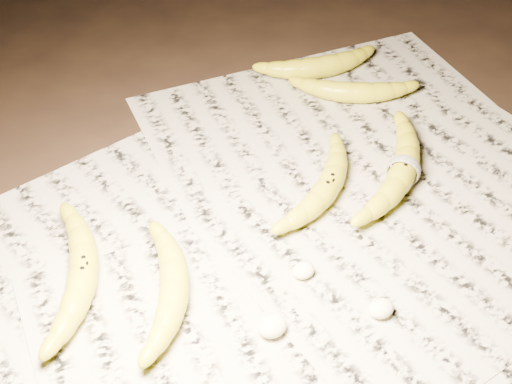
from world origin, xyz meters
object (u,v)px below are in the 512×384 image
banana_left_a (83,270)px  banana_left_b (174,286)px  banana_upper_b (320,65)px  banana_center (328,185)px  banana_taped (404,168)px  banana_upper_a (354,91)px

banana_left_a → banana_left_b: size_ratio=1.14×
banana_left_a → banana_left_b: bearing=-107.3°
banana_left_a → banana_upper_b: size_ratio=1.15×
banana_center → banana_taped: 0.11m
banana_taped → banana_upper_a: 0.20m
banana_left_b → banana_center: bearing=-50.0°
banana_center → banana_taped: size_ratio=0.84×
banana_left_a → banana_left_b: (0.08, -0.08, -0.00)m
banana_left_a → banana_center: bearing=-68.7°
banana_left_b → banana_taped: banana_taped is taller
banana_left_b → banana_upper_a: bearing=-34.5°
banana_left_a → banana_center: size_ratio=1.10×
banana_center → banana_taped: (0.11, -0.03, 0.00)m
banana_taped → banana_upper_b: (0.06, 0.28, -0.00)m
banana_left_b → banana_taped: 0.37m
banana_center → banana_upper_b: banana_upper_b is taller
banana_left_a → banana_taped: size_ratio=0.93×
banana_left_b → banana_center: same height
banana_taped → banana_upper_b: size_ratio=1.24×
banana_upper_a → banana_center: bearing=-100.3°
banana_taped → banana_upper_a: banana_taped is taller
banana_left_a → banana_taped: 0.46m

